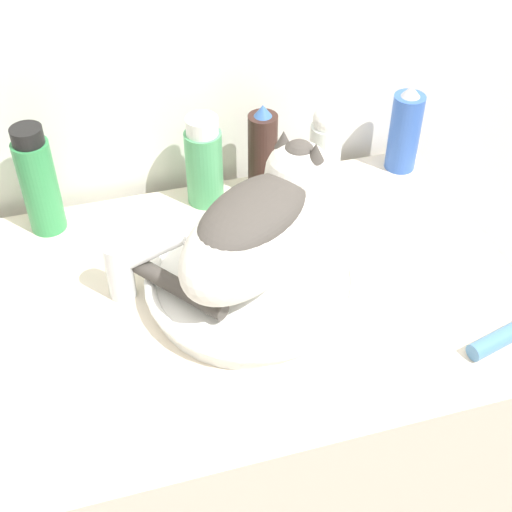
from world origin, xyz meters
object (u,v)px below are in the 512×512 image
hairspray_can_black (263,153)px  lotion_bottle_white (326,145)px  shampoo_bottle_tall (39,182)px  mouthwash_bottle (204,162)px  cat (259,224)px  faucet (127,266)px  spray_bottle_trigger (405,131)px

hairspray_can_black → lotion_bottle_white: size_ratio=1.14×
shampoo_bottle_tall → mouthwash_bottle: shampoo_bottle_tall is taller
cat → lotion_bottle_white: size_ratio=2.22×
hairspray_can_black → shampoo_bottle_tall: bearing=180.0°
faucet → spray_bottle_trigger: (0.58, 0.21, 0.02)m
faucet → mouthwash_bottle: size_ratio=0.74×
faucet → lotion_bottle_white: (0.41, 0.21, 0.02)m
shampoo_bottle_tall → spray_bottle_trigger: bearing=0.0°
hairspray_can_black → lotion_bottle_white: hairspray_can_black is taller
shampoo_bottle_tall → faucet: bearing=-61.2°
hairspray_can_black → mouthwash_bottle: size_ratio=1.04×
mouthwash_bottle → spray_bottle_trigger: bearing=0.0°
faucet → hairspray_can_black: (0.29, 0.21, 0.02)m
faucet → spray_bottle_trigger: size_ratio=0.73×
hairspray_can_black → cat: bearing=-107.8°
cat → spray_bottle_trigger: 0.45m
cat → shampoo_bottle_tall: bearing=103.6°
lotion_bottle_white → spray_bottle_trigger: (0.16, 0.00, 0.00)m
hairspray_can_black → faucet: bearing=-143.2°
mouthwash_bottle → faucet: bearing=-129.3°
mouthwash_bottle → lotion_bottle_white: (0.24, 0.00, -0.00)m
cat → hairspray_can_black: cat is taller
faucet → shampoo_bottle_tall: shampoo_bottle_tall is taller
mouthwash_bottle → lotion_bottle_white: mouthwash_bottle is taller
faucet → spray_bottle_trigger: bearing=35.2°
cat → spray_bottle_trigger: bearing=-3.5°
hairspray_can_black → lotion_bottle_white: 0.13m
faucet → shampoo_bottle_tall: 0.25m
hairspray_can_black → spray_bottle_trigger: 0.29m
shampoo_bottle_tall → hairspray_can_black: bearing=0.0°
mouthwash_bottle → spray_bottle_trigger: (0.40, 0.00, -0.00)m
mouthwash_bottle → spray_bottle_trigger: size_ratio=0.99×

